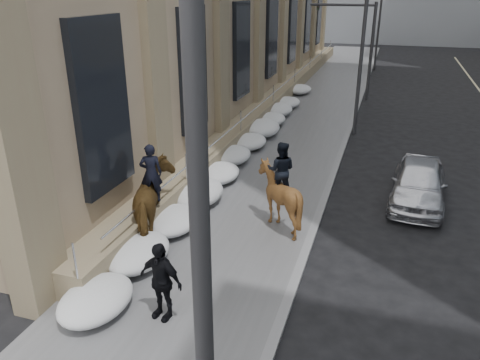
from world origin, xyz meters
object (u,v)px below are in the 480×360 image
at_px(mounted_horse_right, 279,193).
at_px(mounted_horse_left, 155,200).
at_px(pedestrian, 161,281).
at_px(car_silver, 419,183).

bearing_deg(mounted_horse_right, mounted_horse_left, 22.38).
distance_m(mounted_horse_left, mounted_horse_right, 3.64).
distance_m(mounted_horse_right, pedestrian, 5.13).
bearing_deg(car_silver, pedestrian, -119.75).
relative_size(mounted_horse_left, car_silver, 0.65).
relative_size(mounted_horse_right, car_silver, 0.61).
height_order(mounted_horse_right, pedestrian, mounted_horse_right).
distance_m(pedestrian, car_silver, 9.88).
bearing_deg(car_silver, mounted_horse_right, -136.98).
xyz_separation_m(mounted_horse_left, car_silver, (7.32, 4.94, -0.51)).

